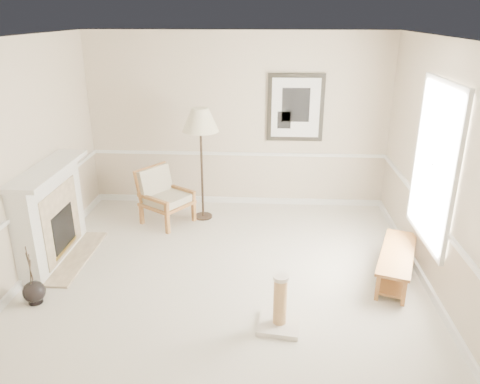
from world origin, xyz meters
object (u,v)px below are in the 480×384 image
floor_lamp (200,123)px  scratching_post (280,311)px  bench (396,260)px  floor_vase (34,292)px  armchair (162,193)px

floor_lamp → scratching_post: bearing=-66.9°
bench → scratching_post: (-1.48, -1.07, -0.05)m
floor_vase → armchair: bearing=66.9°
floor_lamp → scratching_post: floor_lamp is taller
floor_lamp → scratching_post: (1.19, -2.80, -1.38)m
floor_lamp → scratching_post: size_ratio=2.90×
bench → floor_lamp: bearing=147.2°
floor_lamp → floor_vase: bearing=-122.8°
floor_lamp → bench: floor_lamp is taller
bench → scratching_post: 1.83m
floor_vase → bench: 4.38m
floor_vase → floor_lamp: (1.63, 2.52, 1.44)m
floor_lamp → bench: 3.45m
floor_vase → scratching_post: 2.83m
floor_lamp → bench: size_ratio=1.33×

